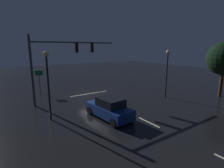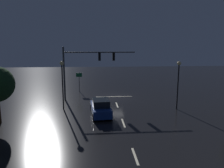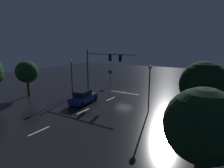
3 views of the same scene
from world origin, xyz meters
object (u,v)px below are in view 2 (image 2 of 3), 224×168
street_lamp_left_kerb (178,76)px  route_sign (79,78)px  car_approaching (101,108)px  traffic_signal_assembly (87,63)px  street_lamp_right_kerb (62,76)px

street_lamp_left_kerb → route_sign: bearing=-40.9°
car_approaching → route_sign: 11.83m
traffic_signal_assembly → route_sign: 5.70m
car_approaching → route_sign: route_sign is taller
traffic_signal_assembly → car_approaching: (-1.54, 6.56, -4.01)m
car_approaching → route_sign: bearing=-75.3°
route_sign → street_lamp_left_kerb: bearing=139.1°
car_approaching → street_lamp_left_kerb: (-8.53, -1.38, 2.93)m
traffic_signal_assembly → street_lamp_left_kerb: (-10.07, 5.18, -1.08)m
street_lamp_left_kerb → traffic_signal_assembly: bearing=-27.2°
street_lamp_right_kerb → route_sign: street_lamp_right_kerb is taller
street_lamp_right_kerb → route_sign: bearing=-96.9°
car_approaching → street_lamp_right_kerb: bearing=-28.8°
traffic_signal_assembly → route_sign: (1.45, -4.81, -2.70)m
street_lamp_left_kerb → route_sign: 15.34m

